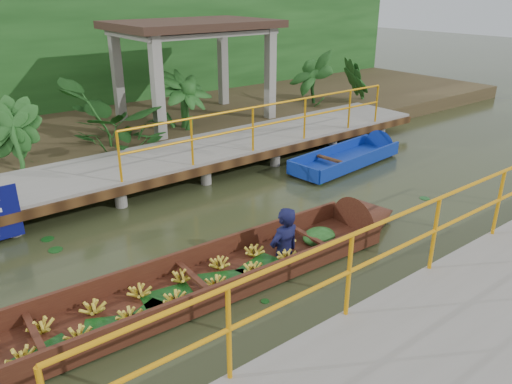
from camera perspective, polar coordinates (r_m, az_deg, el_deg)
ground at (r=8.60m, az=-1.56°, el=-5.79°), size 80.00×80.00×0.00m
land_strip at (r=14.83m, az=-19.20°, el=6.21°), size 30.00×8.00×0.45m
far_dock at (r=11.14m, az=-12.08°, el=3.15°), size 16.00×2.06×1.66m
pavilion at (r=14.54m, az=-7.24°, el=17.38°), size 4.40×3.00×3.00m
foliage_backdrop at (r=16.85m, az=-22.98°, el=13.73°), size 30.00×0.80×4.00m
vendor_boat at (r=6.96m, az=-13.08°, el=-11.92°), size 10.72×1.47×2.07m
moored_blue_boat at (r=13.07m, az=12.48°, el=4.52°), size 3.76×1.32×0.88m
tropical_plants at (r=13.38m, az=-8.59°, el=10.30°), size 14.36×1.36×1.71m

